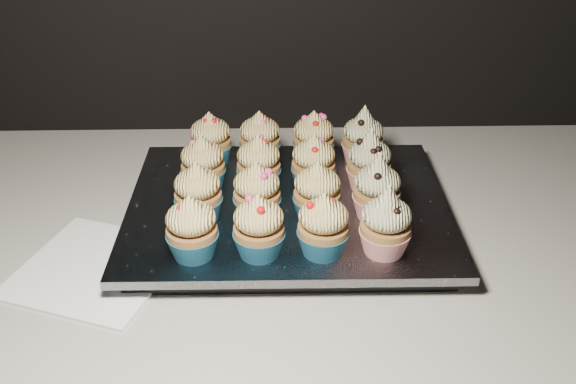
# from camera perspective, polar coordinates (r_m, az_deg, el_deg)

# --- Properties ---
(worktop) EXTENTS (2.44, 0.64, 0.04)m
(worktop) POSITION_cam_1_polar(r_m,az_deg,el_deg) (0.92, -0.79, -3.40)
(worktop) COLOR beige
(worktop) RESTS_ON cabinet
(napkin) EXTENTS (0.23, 0.23, 0.00)m
(napkin) POSITION_cam_1_polar(r_m,az_deg,el_deg) (0.85, -16.66, -6.51)
(napkin) COLOR white
(napkin) RESTS_ON worktop
(baking_tray) EXTENTS (0.41, 0.31, 0.02)m
(baking_tray) POSITION_cam_1_polar(r_m,az_deg,el_deg) (0.90, 0.00, -2.13)
(baking_tray) COLOR black
(baking_tray) RESTS_ON worktop
(foil_lining) EXTENTS (0.44, 0.35, 0.01)m
(foil_lining) POSITION_cam_1_polar(r_m,az_deg,el_deg) (0.89, 0.00, -1.21)
(foil_lining) COLOR silver
(foil_lining) RESTS_ON baking_tray
(cupcake_0) EXTENTS (0.06, 0.06, 0.08)m
(cupcake_0) POSITION_cam_1_polar(r_m,az_deg,el_deg) (0.77, -8.56, -3.27)
(cupcake_0) COLOR #1B6183
(cupcake_0) RESTS_ON foil_lining
(cupcake_1) EXTENTS (0.06, 0.06, 0.08)m
(cupcake_1) POSITION_cam_1_polar(r_m,az_deg,el_deg) (0.77, -2.61, -3.20)
(cupcake_1) COLOR #1B6183
(cupcake_1) RESTS_ON foil_lining
(cupcake_2) EXTENTS (0.06, 0.06, 0.08)m
(cupcake_2) POSITION_cam_1_polar(r_m,az_deg,el_deg) (0.77, 3.15, -3.08)
(cupcake_2) COLOR #1B6183
(cupcake_2) RESTS_ON foil_lining
(cupcake_3) EXTENTS (0.06, 0.06, 0.10)m
(cupcake_3) POSITION_cam_1_polar(r_m,az_deg,el_deg) (0.78, 8.69, -2.83)
(cupcake_3) COLOR red
(cupcake_3) RESTS_ON foil_lining
(cupcake_4) EXTENTS (0.06, 0.06, 0.08)m
(cupcake_4) POSITION_cam_1_polar(r_m,az_deg,el_deg) (0.84, -8.01, -0.15)
(cupcake_4) COLOR #1B6183
(cupcake_4) RESTS_ON foil_lining
(cupcake_5) EXTENTS (0.06, 0.06, 0.08)m
(cupcake_5) POSITION_cam_1_polar(r_m,az_deg,el_deg) (0.83, -2.78, -0.10)
(cupcake_5) COLOR #1B6183
(cupcake_5) RESTS_ON foil_lining
(cupcake_6) EXTENTS (0.06, 0.06, 0.08)m
(cupcake_6) POSITION_cam_1_polar(r_m,az_deg,el_deg) (0.83, 2.60, -0.10)
(cupcake_6) COLOR #1B6183
(cupcake_6) RESTS_ON foil_lining
(cupcake_7) EXTENTS (0.06, 0.06, 0.10)m
(cupcake_7) POSITION_cam_1_polar(r_m,az_deg,el_deg) (0.84, 7.91, 0.19)
(cupcake_7) COLOR red
(cupcake_7) RESTS_ON foil_lining
(cupcake_8) EXTENTS (0.06, 0.06, 0.08)m
(cupcake_8) POSITION_cam_1_polar(r_m,az_deg,el_deg) (0.91, -7.57, 2.39)
(cupcake_8) COLOR #1B6183
(cupcake_8) RESTS_ON foil_lining
(cupcake_9) EXTENTS (0.06, 0.06, 0.08)m
(cupcake_9) POSITION_cam_1_polar(r_m,az_deg,el_deg) (0.90, -2.63, 2.45)
(cupcake_9) COLOR #1B6183
(cupcake_9) RESTS_ON foil_lining
(cupcake_10) EXTENTS (0.06, 0.06, 0.08)m
(cupcake_10) POSITION_cam_1_polar(r_m,az_deg,el_deg) (0.90, 2.28, 2.52)
(cupcake_10) COLOR #1B6183
(cupcake_10) RESTS_ON foil_lining
(cupcake_11) EXTENTS (0.06, 0.06, 0.10)m
(cupcake_11) POSITION_cam_1_polar(r_m,az_deg,el_deg) (0.91, 7.23, 2.61)
(cupcake_11) COLOR red
(cupcake_11) RESTS_ON foil_lining
(cupcake_12) EXTENTS (0.06, 0.06, 0.08)m
(cupcake_12) POSITION_cam_1_polar(r_m,az_deg,el_deg) (0.98, -6.89, 4.59)
(cupcake_12) COLOR #1B6183
(cupcake_12) RESTS_ON foil_lining
(cupcake_13) EXTENTS (0.06, 0.06, 0.08)m
(cupcake_13) POSITION_cam_1_polar(r_m,az_deg,el_deg) (0.97, -2.52, 4.70)
(cupcake_13) COLOR #1B6183
(cupcake_13) RESTS_ON foil_lining
(cupcake_14) EXTENTS (0.06, 0.06, 0.08)m
(cupcake_14) POSITION_cam_1_polar(r_m,az_deg,el_deg) (0.97, 2.28, 4.73)
(cupcake_14) COLOR #1B6183
(cupcake_14) RESTS_ON foil_lining
(cupcake_15) EXTENTS (0.06, 0.06, 0.10)m
(cupcake_15) POSITION_cam_1_polar(r_m,az_deg,el_deg) (0.98, 6.68, 4.74)
(cupcake_15) COLOR red
(cupcake_15) RESTS_ON foil_lining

